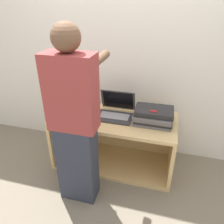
{
  "coord_description": "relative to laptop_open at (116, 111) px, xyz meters",
  "views": [
    {
      "loc": [
        0.5,
        -1.66,
        1.77
      ],
      "look_at": [
        0.0,
        0.21,
        0.73
      ],
      "focal_mm": 35.0,
      "sensor_mm": 36.0,
      "label": 1
    }
  ],
  "objects": [
    {
      "name": "person",
      "position": [
        -0.21,
        -0.59,
        0.15
      ],
      "size": [
        0.4,
        0.53,
        1.62
      ],
      "color": "#2D3342",
      "rests_on": "ground_plane"
    },
    {
      "name": "cart",
      "position": [
        0.0,
        0.01,
        -0.36
      ],
      "size": [
        1.32,
        0.61,
        0.61
      ],
      "color": "tan",
      "rests_on": "ground_plane"
    },
    {
      "name": "ground_plane",
      "position": [
        0.0,
        -0.36,
        -0.66
      ],
      "size": [
        12.0,
        12.0,
        0.0
      ],
      "primitive_type": "plane",
      "color": "#756B5B"
    },
    {
      "name": "laptop_stack_right",
      "position": [
        0.41,
        -0.05,
        0.03
      ],
      "size": [
        0.39,
        0.27,
        0.17
      ],
      "color": "slate",
      "rests_on": "cart"
    },
    {
      "name": "wall_back",
      "position": [
        0.0,
        0.35,
        0.54
      ],
      "size": [
        8.0,
        0.05,
        2.4
      ],
      "color": "silver",
      "rests_on": "ground_plane"
    },
    {
      "name": "inventory_tag",
      "position": [
        0.41,
        -0.12,
        0.12
      ],
      "size": [
        0.06,
        0.02,
        0.01
      ],
      "color": "red",
      "rests_on": "laptop_stack_right"
    },
    {
      "name": "laptop_open",
      "position": [
        0.0,
        0.0,
        0.0
      ],
      "size": [
        0.38,
        0.33,
        0.26
      ],
      "color": "#333338",
      "rests_on": "cart"
    },
    {
      "name": "laptop_stack_left",
      "position": [
        -0.41,
        -0.05,
        -0.01
      ],
      "size": [
        0.39,
        0.26,
        0.08
      ],
      "color": "#B7B7BC",
      "rests_on": "cart"
    }
  ]
}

